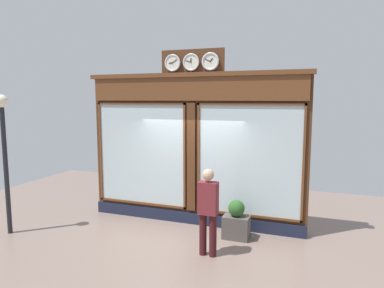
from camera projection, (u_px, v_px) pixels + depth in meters
The scene contains 6 objects.
ground_plane at pixel (134, 279), 5.79m from camera, with size 14.00×14.00×0.00m, color #7A665B.
shop_facade at pixel (194, 148), 8.28m from camera, with size 5.38×0.42×4.10m.
pedestrian at pixel (208, 208), 6.56m from camera, with size 0.36×0.22×1.69m.
street_lamp at pixel (4, 141), 7.53m from camera, with size 0.28×0.28×3.08m.
planter_box at pixel (236, 227), 7.46m from camera, with size 0.56×0.36×0.49m, color #4C4742.
planter_shrub at pixel (236, 208), 7.41m from camera, with size 0.35×0.35×0.35m, color #285623.
Camera 1 is at (-2.80, 7.58, 2.98)m, focal length 32.55 mm.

